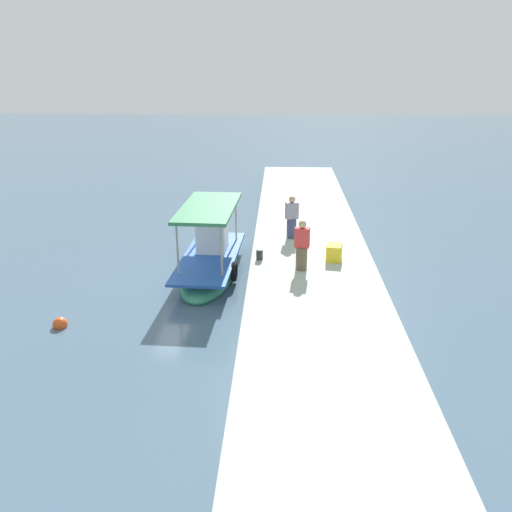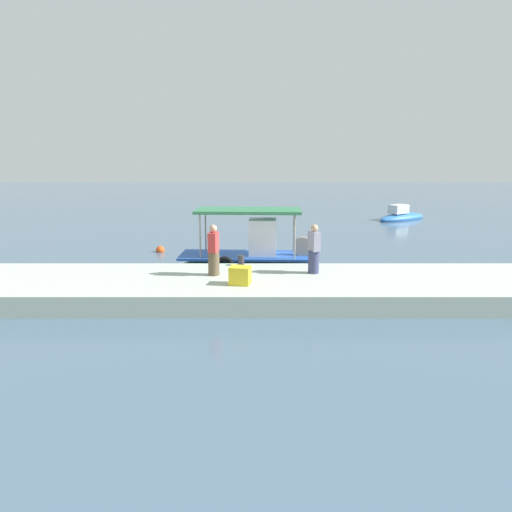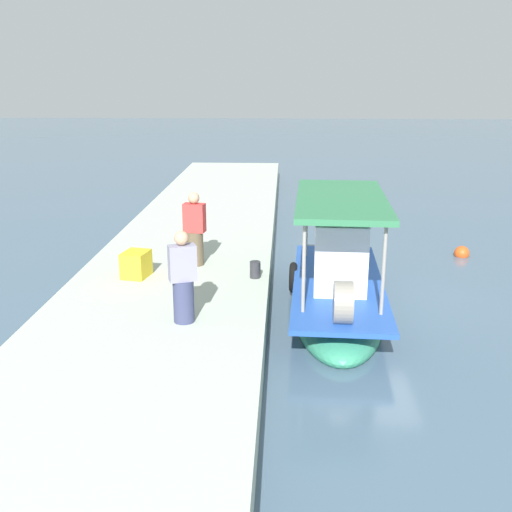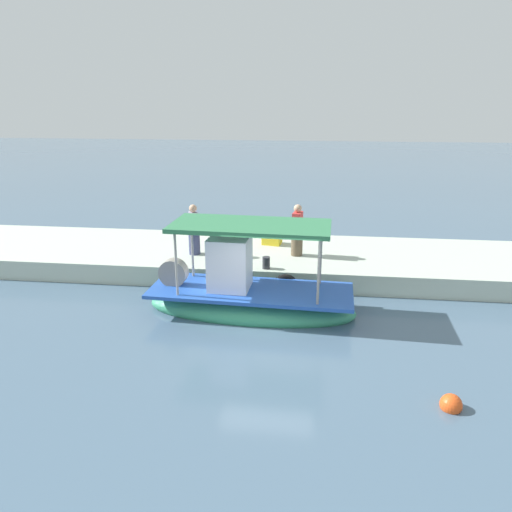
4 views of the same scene
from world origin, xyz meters
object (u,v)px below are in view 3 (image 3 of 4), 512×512
at_px(fisherman_near_bollard, 195,233).
at_px(fisherman_by_crate, 183,281).
at_px(cargo_crate, 136,264).
at_px(marker_buoy, 462,253).
at_px(mooring_bollard, 255,270).
at_px(main_fishing_boat, 338,292).

xyz_separation_m(fisherman_near_bollard, fisherman_by_crate, (3.50, 0.28, -0.01)).
distance_m(cargo_crate, marker_buoy, 9.53).
bearing_deg(marker_buoy, fisherman_near_bollard, -65.57).
height_order(fisherman_by_crate, cargo_crate, fisherman_by_crate).
relative_size(mooring_bollard, cargo_crate, 0.58).
relative_size(fisherman_by_crate, cargo_crate, 2.65).
height_order(fisherman_by_crate, mooring_bollard, fisherman_by_crate).
distance_m(main_fishing_boat, marker_buoy, 6.05).
bearing_deg(fisherman_by_crate, mooring_bollard, 155.31).
distance_m(fisherman_by_crate, marker_buoy, 9.85).
bearing_deg(fisherman_near_bollard, marker_buoy, 114.43).
bearing_deg(fisherman_by_crate, fisherman_near_bollard, -175.35).
height_order(main_fishing_boat, fisherman_near_bollard, main_fishing_boat).
distance_m(main_fishing_boat, mooring_bollard, 1.90).
bearing_deg(main_fishing_boat, mooring_bollard, -100.76).
relative_size(main_fishing_boat, fisherman_by_crate, 3.44).
distance_m(main_fishing_boat, fisherman_near_bollard, 3.67).
distance_m(fisherman_near_bollard, mooring_bollard, 1.84).
bearing_deg(main_fishing_boat, cargo_crate, -93.76).
bearing_deg(fisherman_by_crate, marker_buoy, 134.22).
relative_size(main_fishing_boat, mooring_bollard, 15.78).
distance_m(mooring_bollard, cargo_crate, 2.69).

